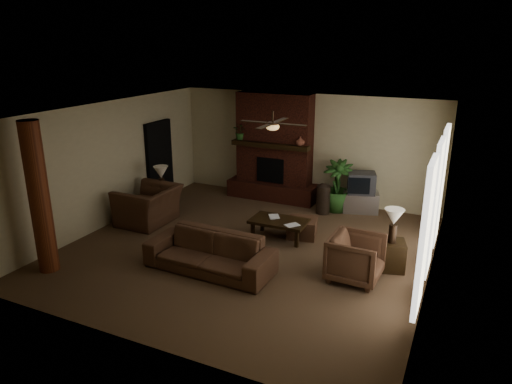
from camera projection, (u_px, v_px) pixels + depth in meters
The scene contains 23 objects.
room_shell at pixel (247, 183), 9.21m from camera, with size 7.00×7.00×7.00m.
fireplace at pixel (274, 156), 12.39m from camera, with size 2.40×0.70×2.80m.
windows at pixel (434, 208), 8.01m from camera, with size 0.08×3.65×2.35m.
log_column at pixel (39, 198), 8.33m from camera, with size 0.36×0.36×2.80m, color brown.
doorway at pixel (160, 161), 12.26m from camera, with size 0.10×1.00×2.10m, color black.
ceiling_fan at pixel (273, 125), 8.96m from camera, with size 1.35×1.35×0.37m.
sofa at pixel (210, 247), 8.61m from camera, with size 2.39×0.70×0.93m, color #503422.
armchair_left at pixel (148, 199), 10.82m from camera, with size 1.32×0.86×1.15m, color #503422.
armchair_right at pixel (356, 256), 8.27m from camera, with size 0.89×0.83×0.92m, color #503422.
coffee_table at pixel (279, 222), 10.01m from camera, with size 1.20×0.70×0.43m.
ottoman at pixel (302, 228), 10.17m from camera, with size 0.60×0.60×0.40m, color #503422.
tv_stand at pixel (360, 202), 11.63m from camera, with size 0.85×0.50×0.50m, color #B2B2B5.
tv at pixel (361, 183), 11.41m from camera, with size 0.77×0.70×0.52m.
floor_vase at pixel (323, 196), 11.47m from camera, with size 0.34×0.34×0.77m.
floor_plant at pixel (336, 197), 11.67m from camera, with size 0.72×1.28×0.72m, color #2A5421.
side_table_left at pixel (161, 202), 11.54m from camera, with size 0.50×0.50×0.55m, color black.
lamp_left at pixel (161, 174), 11.28m from camera, with size 0.39×0.39×0.65m.
side_table_right at pixel (390, 255), 8.71m from camera, with size 0.50×0.50×0.55m, color black.
lamp_right at pixel (394, 219), 8.45m from camera, with size 0.43×0.43×0.65m.
mantel_plant at pixel (241, 133), 12.39m from camera, with size 0.38×0.42×0.33m, color #2A5421.
mantel_vase at pixel (300, 141), 11.69m from camera, with size 0.22×0.23×0.22m, color brown.
book_a at pixel (269, 211), 10.08m from camera, with size 0.22×0.03×0.29m, color #999999.
book_b at pixel (290, 218), 9.72m from camera, with size 0.21×0.02×0.29m, color #999999.
Camera 1 is at (3.88, -7.91, 4.10)m, focal length 32.91 mm.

